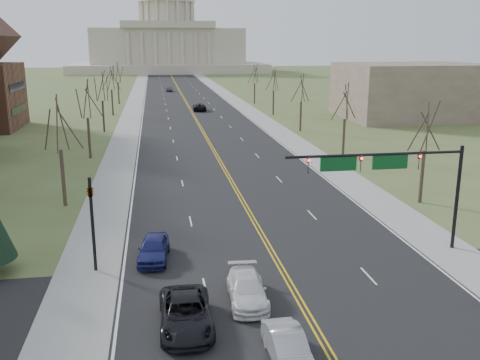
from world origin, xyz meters
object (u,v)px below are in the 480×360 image
object	(u,v)px
car_far_nb	(199,107)
signal_left	(92,214)
car_sb_inner_lead	(288,348)
signal_mast	(389,170)
car_sb_outer_second	(154,248)
car_sb_inner_second	(247,289)
car_far_sb	(169,89)
car_sb_outer_lead	(186,314)

from	to	relation	value
car_far_nb	signal_left	bearing A→B (deg)	82.20
car_sb_inner_lead	signal_mast	bearing A→B (deg)	48.65
signal_left	car_sb_outer_second	world-z (taller)	signal_left
signal_left	car_sb_inner_second	size ratio (longest dim) A/B	1.22
signal_mast	car_sb_inner_lead	bearing A→B (deg)	-129.58
car_sb_outer_second	car_sb_inner_lead	bearing A→B (deg)	-59.47
signal_mast	car_far_sb	bearing A→B (deg)	94.82
car_sb_outer_lead	car_sb_inner_second	bearing A→B (deg)	33.71
car_sb_inner_lead	car_sb_outer_lead	bearing A→B (deg)	137.47
car_sb_outer_lead	car_sb_outer_second	distance (m)	9.08
signal_left	car_sb_inner_second	distance (m)	10.69
car_sb_inner_lead	car_sb_inner_second	xyz separation A→B (m)	(-0.79, 5.97, -0.00)
car_sb_inner_second	car_sb_outer_second	xyz separation A→B (m)	(-5.02, 6.66, 0.08)
car_sb_outer_lead	car_far_nb	xyz separation A→B (m)	(8.10, 87.00, 0.00)
car_sb_outer_lead	car_sb_outer_second	world-z (taller)	car_sb_outer_second
signal_mast	car_sb_inner_lead	distance (m)	15.78
signal_mast	signal_left	bearing A→B (deg)	180.00
car_sb_inner_lead	car_sb_inner_second	bearing A→B (deg)	95.79
signal_mast	car_sb_outer_second	size ratio (longest dim) A/B	2.62
car_sb_inner_lead	car_far_nb	world-z (taller)	car_far_nb
car_sb_outer_lead	car_sb_outer_second	size ratio (longest dim) A/B	1.20
signal_left	car_far_nb	world-z (taller)	signal_left
car_far_nb	signal_mast	bearing A→B (deg)	95.82
signal_mast	car_far_sb	xyz separation A→B (m)	(-10.52, 124.89, -5.03)
car_sb_outer_lead	car_far_nb	world-z (taller)	car_far_nb
car_sb_outer_second	car_far_nb	bearing A→B (deg)	88.75
signal_mast	car_far_sb	distance (m)	125.44
signal_mast	car_sb_inner_lead	xyz separation A→B (m)	(-9.52, -11.52, -5.04)
car_sb_inner_second	car_far_sb	world-z (taller)	car_far_sb
signal_left	car_sb_outer_second	size ratio (longest dim) A/B	1.30
car_sb_inner_lead	car_sb_inner_second	world-z (taller)	car_sb_inner_lead
car_sb_inner_lead	car_sb_outer_second	size ratio (longest dim) A/B	0.93
car_far_nb	car_sb_outer_lead	bearing A→B (deg)	86.38
car_sb_inner_second	car_far_nb	world-z (taller)	car_far_nb
car_sb_outer_second	car_far_nb	size ratio (longest dim) A/B	0.83
car_sb_outer_second	signal_mast	bearing A→B (deg)	1.67
signal_left	car_sb_outer_second	xyz separation A→B (m)	(3.60, 1.11, -2.91)
car_sb_inner_second	signal_left	bearing A→B (deg)	149.94
car_sb_outer_lead	car_far_sb	distance (m)	132.78
car_sb_inner_second	car_sb_outer_second	distance (m)	8.34
signal_mast	car_sb_inner_lead	size ratio (longest dim) A/B	2.80
signal_mast	signal_left	distance (m)	19.06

